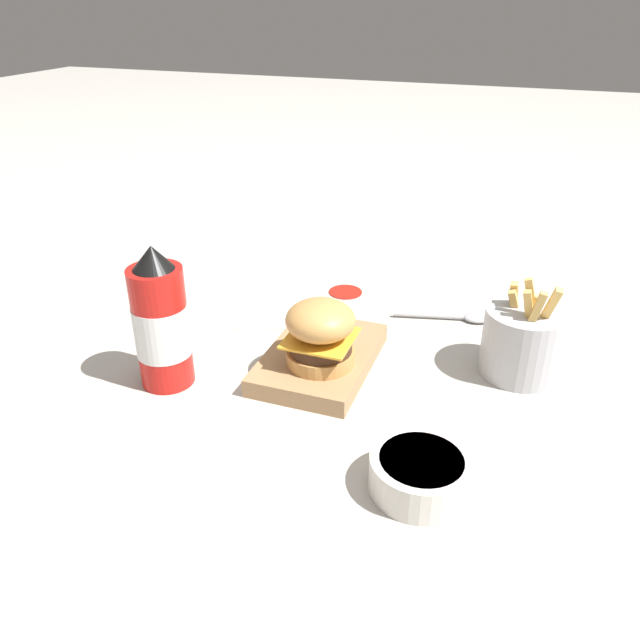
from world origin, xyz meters
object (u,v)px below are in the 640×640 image
(burger, at_px, (320,333))
(side_bowl, at_px, (420,473))
(serving_board, at_px, (320,359))
(fries_basket, at_px, (522,341))
(spoon, at_px, (465,317))
(ketchup_bottle, at_px, (161,324))

(burger, height_order, side_bowl, burger)
(serving_board, relative_size, side_bowl, 1.94)
(fries_basket, xyz_separation_m, spoon, (0.13, 0.09, -0.05))
(ketchup_bottle, relative_size, side_bowl, 1.81)
(side_bowl, relative_size, spoon, 0.70)
(ketchup_bottle, height_order, fries_basket, ketchup_bottle)
(serving_board, height_order, spoon, serving_board)
(spoon, bearing_deg, fries_basket, -68.17)
(side_bowl, height_order, spoon, side_bowl)
(serving_board, xyz_separation_m, ketchup_bottle, (-0.11, 0.19, 0.08))
(fries_basket, xyz_separation_m, side_bowl, (-0.28, 0.08, -0.03))
(serving_board, bearing_deg, side_bowl, -136.67)
(serving_board, distance_m, spoon, 0.28)
(serving_board, relative_size, spoon, 1.36)
(burger, relative_size, fries_basket, 0.63)
(burger, relative_size, spoon, 0.60)
(side_bowl, bearing_deg, burger, 46.12)
(burger, height_order, ketchup_bottle, ketchup_bottle)
(burger, xyz_separation_m, fries_basket, (0.11, -0.26, -0.02))
(serving_board, bearing_deg, fries_basket, -73.30)
(side_bowl, bearing_deg, fries_basket, -16.67)
(fries_basket, bearing_deg, ketchup_bottle, 112.34)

